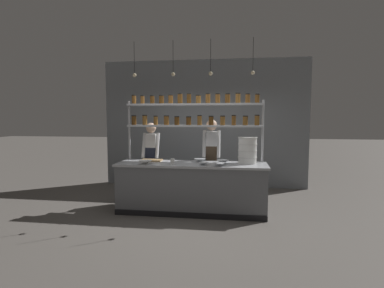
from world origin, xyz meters
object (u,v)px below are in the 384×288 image
object	(u,v)px
cutting_board	(151,160)
prep_bowl_far_left	(219,164)
chef_center	(211,155)
container_stack	(248,150)
prep_bowl_center_front	(200,160)
spice_shelf_unit	(194,116)
serving_cup_front	(172,162)
chef_left	(151,156)
prep_bowl_near_right	(146,162)
prep_bowl_near_left	(223,162)
prep_bowl_center_back	(204,164)

from	to	relation	value
cutting_board	prep_bowl_far_left	bearing A→B (deg)	-18.22
chef_center	cutting_board	xyz separation A→B (m)	(-1.14, -0.39, -0.07)
container_stack	chef_center	bearing A→B (deg)	148.15
chef_center	prep_bowl_far_left	size ratio (longest dim) A/B	7.76
prep_bowl_center_front	prep_bowl_far_left	bearing A→B (deg)	-47.57
spice_shelf_unit	serving_cup_front	xyz separation A→B (m)	(-0.32, -0.52, -0.82)
chef_left	prep_bowl_near_right	xyz separation A→B (m)	(0.13, -0.83, 0.00)
chef_left	prep_bowl_far_left	size ratio (longest dim) A/B	7.44
prep_bowl_near_left	serving_cup_front	world-z (taller)	serving_cup_front
cutting_board	prep_bowl_center_front	bearing A→B (deg)	-1.02
container_stack	prep_bowl_far_left	distance (m)	0.67
spice_shelf_unit	prep_bowl_near_right	bearing A→B (deg)	-146.20
chef_center	prep_bowl_center_front	world-z (taller)	chef_center
container_stack	prep_bowl_near_right	distance (m)	1.89
prep_bowl_center_back	chef_center	bearing A→B (deg)	83.79
prep_bowl_center_front	serving_cup_front	size ratio (longest dim) A/B	2.10
cutting_board	prep_bowl_near_left	bearing A→B (deg)	-5.98
prep_bowl_center_front	serving_cup_front	xyz separation A→B (m)	(-0.46, -0.37, 0.02)
serving_cup_front	spice_shelf_unit	bearing A→B (deg)	58.25
prep_bowl_center_back	prep_bowl_near_right	world-z (taller)	prep_bowl_near_right
chef_left	prep_bowl_center_front	bearing A→B (deg)	-24.46
cutting_board	prep_bowl_near_left	xyz separation A→B (m)	(1.40, -0.15, 0.02)
spice_shelf_unit	serving_cup_front	world-z (taller)	spice_shelf_unit
spice_shelf_unit	container_stack	world-z (taller)	spice_shelf_unit
prep_bowl_center_back	prep_bowl_center_front	bearing A→B (deg)	106.96
cutting_board	prep_bowl_center_front	distance (m)	0.96
prep_bowl_center_back	prep_bowl_far_left	world-z (taller)	prep_bowl_far_left
spice_shelf_unit	chef_center	size ratio (longest dim) A/B	1.54
chef_left	prep_bowl_center_front	xyz separation A→B (m)	(1.08, -0.44, -0.00)
prep_bowl_near_right	serving_cup_front	world-z (taller)	serving_cup_front
prep_bowl_center_back	prep_bowl_far_left	bearing A→B (deg)	-15.63
prep_bowl_near_left	prep_bowl_center_back	world-z (taller)	prep_bowl_near_left
spice_shelf_unit	container_stack	bearing A→B (deg)	-10.20
prep_bowl_far_left	spice_shelf_unit	bearing A→B (deg)	132.21
prep_bowl_near_right	chef_center	bearing A→B (deg)	35.03
prep_bowl_center_front	prep_bowl_near_right	bearing A→B (deg)	-157.46
prep_bowl_center_back	prep_bowl_near_right	distance (m)	1.06
prep_bowl_near_left	cutting_board	bearing A→B (deg)	174.02
spice_shelf_unit	container_stack	size ratio (longest dim) A/B	5.48
prep_bowl_near_left	prep_bowl_center_back	bearing A→B (deg)	-147.05
chef_left	prep_bowl_center_back	world-z (taller)	chef_left
chef_center	prep_bowl_near_right	distance (m)	1.39
chef_center	chef_left	bearing A→B (deg)	176.50
prep_bowl_near_right	serving_cup_front	xyz separation A→B (m)	(0.49, 0.03, 0.02)
chef_center	prep_bowl_center_front	xyz separation A→B (m)	(-0.19, -0.40, -0.05)
chef_center	prep_bowl_center_back	xyz separation A→B (m)	(-0.08, -0.75, -0.06)
spice_shelf_unit	prep_bowl_far_left	size ratio (longest dim) A/B	11.98
chef_left	cutting_board	distance (m)	0.44
prep_bowl_near_right	chef_left	bearing A→B (deg)	98.69
chef_left	prep_bowl_near_left	xyz separation A→B (m)	(1.52, -0.57, 0.00)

